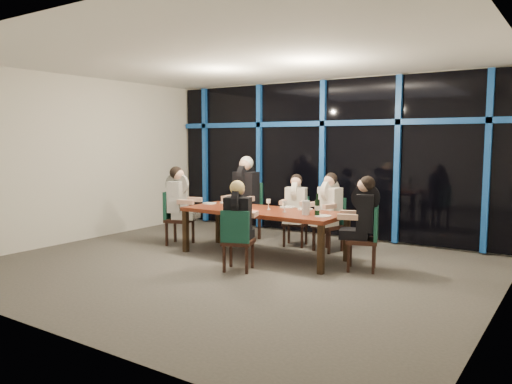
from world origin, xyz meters
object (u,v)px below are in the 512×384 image
Objects in this scene: wine_bottle at (317,207)px; dining_table at (263,214)px; chair_end_right at (368,235)px; diner_near_mid at (238,212)px; diner_far_right at (329,200)px; chair_far_left at (248,208)px; diner_far_mid at (296,199)px; diner_end_right at (363,209)px; diner_end_left at (179,194)px; chair_end_left at (175,215)px; chair_near_mid at (237,237)px; chair_far_right at (331,221)px; chair_far_mid at (296,218)px; diner_far_left at (245,186)px; water_pitcher at (306,208)px.

dining_table is at bearing 173.58° from wine_bottle.
chair_end_right is 1.86m from diner_near_mid.
chair_far_left is at bearing -167.61° from diner_far_right.
diner_far_mid is at bearing -2.03° from chair_far_left.
dining_table is 2.90× the size of diner_end_right.
diner_end_right is (3.35, 0.13, -0.03)m from diner_end_left.
chair_near_mid is (2.00, -0.90, -0.04)m from chair_end_left.
chair_far_left is 1.18× the size of diner_end_right.
chair_end_right reaches higher than chair_far_right.
diner_far_left reaches higher than chair_far_mid.
chair_end_left reaches higher than chair_far_mid.
dining_table is 1.43m from chair_far_left.
chair_end_right is at bearing -17.59° from diner_far_left.
chair_near_mid is (0.20, -0.98, -0.19)m from dining_table.
diner_end_right is 2.71× the size of wine_bottle.
diner_far_mid is at bearing -90.00° from chair_far_mid.
chair_near_mid is 1.82m from diner_end_right.
diner_far_right is (2.49, 1.02, 0.33)m from chair_end_left.
chair_far_right is 0.94× the size of chair_end_left.
chair_end_left is (-1.80, -0.09, -0.15)m from dining_table.
diner_far_left reaches higher than chair_near_mid.
chair_near_mid is 2.66× the size of wine_bottle.
chair_near_mid is at bearing 90.00° from diner_near_mid.
diner_end_left is at bearing -142.36° from diner_far_right.
diner_end_right is (1.43, 1.06, 0.39)m from chair_near_mid.
chair_far_left is 1.23× the size of diner_near_mid.
wine_bottle reaches higher than chair_far_right.
diner_end_left is 1.08× the size of diner_near_mid.
diner_far_right reaches higher than water_pitcher.
chair_end_left is 1.03× the size of diner_end_left.
water_pitcher is at bearing -29.91° from diner_far_left.
diner_far_left is 1.20× the size of diner_near_mid.
diner_end_right is (0.94, -0.86, 0.02)m from diner_far_right.
chair_far_mid is 0.91× the size of chair_end_left.
chair_near_mid is 1.25m from wine_bottle.
water_pitcher is (0.80, -1.16, 0.38)m from chair_far_mid.
wine_bottle reaches higher than dining_table.
chair_end_right is 0.97m from water_pitcher.
diner_end_left reaches higher than chair_far_right.
chair_end_right is (1.71, 0.09, -0.17)m from dining_table.
diner_far_mid is 3.99× the size of water_pitcher.
diner_far_right reaches higher than chair_far_left.
chair_end_right is 1.92m from diner_far_mid.
chair_far_left is at bearing -165.14° from chair_far_right.
wine_bottle is at bearing -109.54° from diner_end_left.
diner_near_mid is at bearing -59.04° from chair_far_left.
chair_near_mid is (1.21, -2.00, -0.10)m from chair_far_left.
wine_bottle is (0.98, -1.10, 0.05)m from diner_far_mid.
chair_end_left is at bearing -142.47° from diner_far_right.
dining_table is 3.11× the size of diner_far_mid.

